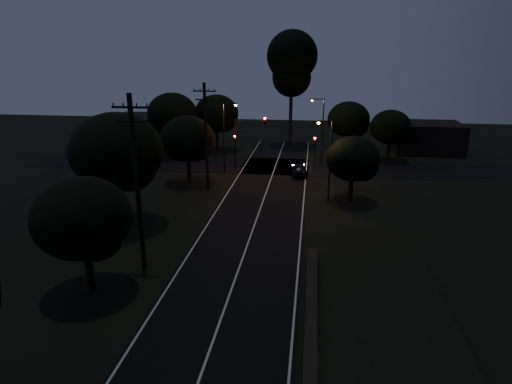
# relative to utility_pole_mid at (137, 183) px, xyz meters

# --- Properties ---
(road_surface) EXTENTS (60.00, 70.00, 0.03)m
(road_surface) POSITION_rel_utility_pole_mid_xyz_m (6.00, 16.12, -5.73)
(road_surface) COLOR black
(road_surface) RESTS_ON ground
(utility_pole_mid) EXTENTS (2.20, 0.30, 11.00)m
(utility_pole_mid) POSITION_rel_utility_pole_mid_xyz_m (0.00, 0.00, 0.00)
(utility_pole_mid) COLOR black
(utility_pole_mid) RESTS_ON ground
(utility_pole_far) EXTENTS (2.20, 0.30, 10.50)m
(utility_pole_far) POSITION_rel_utility_pole_mid_xyz_m (0.00, 17.00, -0.25)
(utility_pole_far) COLOR black
(utility_pole_far) RESTS_ON ground
(tree_left_b) EXTENTS (5.36, 5.36, 6.82)m
(tree_left_b) POSITION_rel_utility_pole_mid_xyz_m (-1.81, -3.11, -1.32)
(tree_left_b) COLOR black
(tree_left_b) RESTS_ON ground
(tree_left_c) EXTENTS (7.08, 7.08, 8.94)m
(tree_left_c) POSITION_rel_utility_pole_mid_xyz_m (-4.25, 6.86, 0.05)
(tree_left_c) COLOR black
(tree_left_c) RESTS_ON ground
(tree_left_d) EXTENTS (5.56, 5.56, 7.06)m
(tree_left_d) POSITION_rel_utility_pole_mid_xyz_m (-2.30, 18.89, -1.17)
(tree_left_d) COLOR black
(tree_left_d) RESTS_ON ground
(tree_far_nw) EXTENTS (6.11, 6.11, 7.74)m
(tree_far_nw) POSITION_rel_utility_pole_mid_xyz_m (-2.78, 34.88, -0.72)
(tree_far_nw) COLOR black
(tree_far_nw) RESTS_ON ground
(tree_far_w) EXTENTS (6.50, 6.50, 8.29)m
(tree_far_w) POSITION_rel_utility_pole_mid_xyz_m (-7.77, 30.87, -0.35)
(tree_far_w) COLOR black
(tree_far_w) RESTS_ON ground
(tree_far_ne) EXTENTS (5.58, 5.58, 7.06)m
(tree_far_ne) POSITION_rel_utility_pole_mid_xyz_m (15.20, 34.89, -1.17)
(tree_far_ne) COLOR black
(tree_far_ne) RESTS_ON ground
(tree_far_e) EXTENTS (5.06, 5.06, 6.42)m
(tree_far_e) POSITION_rel_utility_pole_mid_xyz_m (20.18, 31.90, -1.58)
(tree_far_e) COLOR black
(tree_far_e) RESTS_ON ground
(tree_right_a) EXTENTS (4.81, 4.81, 6.12)m
(tree_right_a) POSITION_rel_utility_pole_mid_xyz_m (14.17, 14.90, -1.78)
(tree_right_a) COLOR black
(tree_right_a) RESTS_ON ground
(tall_pine) EXTENTS (7.19, 7.19, 16.33)m
(tall_pine) POSITION_rel_utility_pole_mid_xyz_m (7.00, 40.00, 6.04)
(tall_pine) COLOR black
(tall_pine) RESTS_ON ground
(building_left) EXTENTS (10.00, 8.00, 4.40)m
(building_left) POSITION_rel_utility_pole_mid_xyz_m (-14.00, 37.00, -3.54)
(building_left) COLOR black
(building_left) RESTS_ON ground
(building_right) EXTENTS (9.00, 7.00, 4.00)m
(building_right) POSITION_rel_utility_pole_mid_xyz_m (26.00, 38.00, -3.74)
(building_right) COLOR black
(building_right) RESTS_ON ground
(signal_left) EXTENTS (0.28, 0.35, 4.10)m
(signal_left) POSITION_rel_utility_pole_mid_xyz_m (1.40, 24.99, -2.90)
(signal_left) COLOR black
(signal_left) RESTS_ON ground
(signal_right) EXTENTS (0.28, 0.35, 4.10)m
(signal_right) POSITION_rel_utility_pole_mid_xyz_m (10.60, 24.99, -2.90)
(signal_right) COLOR black
(signal_right) RESTS_ON ground
(signal_mast) EXTENTS (3.70, 0.35, 6.25)m
(signal_mast) POSITION_rel_utility_pole_mid_xyz_m (3.09, 24.99, -1.40)
(signal_mast) COLOR black
(signal_mast) RESTS_ON ground
(streetlight_a) EXTENTS (1.66, 0.26, 8.00)m
(streetlight_a) POSITION_rel_utility_pole_mid_xyz_m (0.69, 23.00, -1.10)
(streetlight_a) COLOR black
(streetlight_a) RESTS_ON ground
(streetlight_b) EXTENTS (1.66, 0.26, 8.00)m
(streetlight_b) POSITION_rel_utility_pole_mid_xyz_m (11.31, 29.00, -1.10)
(streetlight_b) COLOR black
(streetlight_b) RESTS_ON ground
(streetlight_c) EXTENTS (1.46, 0.26, 7.50)m
(streetlight_c) POSITION_rel_utility_pole_mid_xyz_m (11.83, 15.00, -1.39)
(streetlight_c) COLOR black
(streetlight_c) RESTS_ON ground
(car) EXTENTS (1.98, 4.11, 1.35)m
(car) POSITION_rel_utility_pole_mid_xyz_m (8.99, 23.34, -5.06)
(car) COLOR black
(car) RESTS_ON ground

